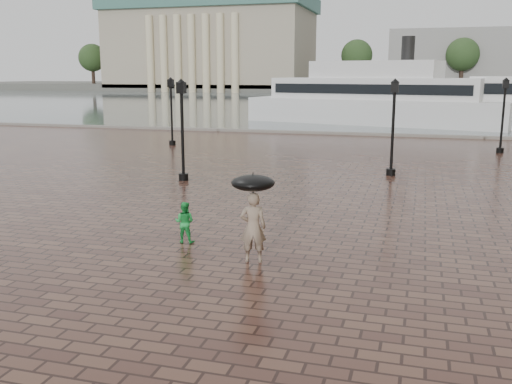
% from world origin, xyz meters
% --- Properties ---
extents(ground, '(300.00, 300.00, 0.00)m').
position_xyz_m(ground, '(0.00, 0.00, 0.00)').
color(ground, '#39201A').
rests_on(ground, ground).
extents(harbour_water, '(240.00, 240.00, 0.00)m').
position_xyz_m(harbour_water, '(0.00, 92.00, 0.00)').
color(harbour_water, '#4B585C').
rests_on(harbour_water, ground).
extents(quay_edge, '(80.00, 0.60, 0.30)m').
position_xyz_m(quay_edge, '(0.00, 32.00, 0.00)').
color(quay_edge, slate).
rests_on(quay_edge, ground).
extents(far_shore, '(300.00, 60.00, 2.00)m').
position_xyz_m(far_shore, '(0.00, 160.00, 1.00)').
color(far_shore, '#4C4C47').
rests_on(far_shore, ground).
extents(museum, '(57.00, 32.50, 26.00)m').
position_xyz_m(museum, '(-55.00, 144.61, 13.91)').
color(museum, gray).
rests_on(museum, ground).
extents(far_trees, '(188.00, 8.00, 13.50)m').
position_xyz_m(far_trees, '(0.00, 138.00, 9.42)').
color(far_trees, '#2D2119').
rests_on(far_trees, ground).
extents(street_lamps, '(21.44, 14.44, 4.40)m').
position_xyz_m(street_lamps, '(-1.50, 17.50, 2.33)').
color(street_lamps, black).
rests_on(street_lamps, ground).
extents(adult_pedestrian, '(0.75, 0.58, 1.83)m').
position_xyz_m(adult_pedestrian, '(0.33, -0.18, 0.91)').
color(adult_pedestrian, gray).
rests_on(adult_pedestrian, ground).
extents(child_pedestrian, '(0.60, 0.48, 1.19)m').
position_xyz_m(child_pedestrian, '(-2.05, 0.94, 0.59)').
color(child_pedestrian, green).
rests_on(child_pedestrian, ground).
extents(ferry_near, '(25.59, 11.85, 8.16)m').
position_xyz_m(ferry_near, '(-0.22, 42.98, 2.45)').
color(ferry_near, silver).
rests_on(ferry_near, ground).
extents(umbrella, '(1.10, 1.10, 1.18)m').
position_xyz_m(umbrella, '(0.33, -0.18, 2.07)').
color(umbrella, black).
rests_on(umbrella, ground).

